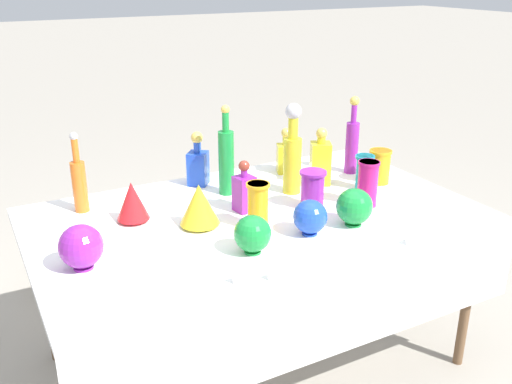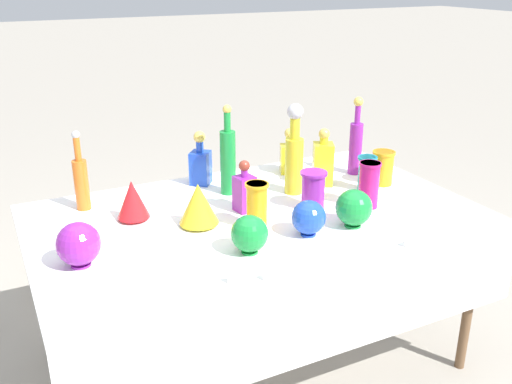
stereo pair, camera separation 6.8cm
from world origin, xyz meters
TOP-DOWN VIEW (x-y plane):
  - ground_plane at (0.00, 0.00)m, footprint 40.00×40.00m
  - display_table at (0.00, -0.04)m, footprint 1.86×1.14m
  - tall_bottle_0 at (0.27, 0.14)m, footprint 0.08×0.08m
  - tall_bottle_1 at (-0.01, 0.27)m, footprint 0.07×0.07m
  - tall_bottle_2 at (0.68, 0.24)m, footprint 0.07×0.07m
  - tall_bottle_3 at (-0.65, 0.38)m, footprint 0.06×0.06m
  - square_decanter_0 at (-0.03, 0.05)m, footprint 0.09×0.09m
  - square_decanter_1 at (-0.08, 0.45)m, footprint 0.13×0.13m
  - square_decanter_2 at (0.45, 0.18)m, footprint 0.12×0.12m
  - square_decanter_3 at (0.38, 0.40)m, footprint 0.11×0.11m
  - slender_vase_0 at (0.59, 0.02)m, footprint 0.09×0.09m
  - slender_vase_1 at (0.71, 0.05)m, footprint 0.11×0.11m
  - slender_vase_2 at (0.25, -0.06)m, footprint 0.12×0.12m
  - slender_vase_3 at (0.47, -0.15)m, footprint 0.09×0.09m
  - slender_vase_4 at (-0.06, -0.13)m, footprint 0.10×0.10m
  - fluted_vase_0 at (-0.26, 0.00)m, footprint 0.16×0.16m
  - fluted_vase_1 at (-0.48, 0.17)m, footprint 0.13×0.13m
  - round_bowl_0 at (0.30, -0.29)m, footprint 0.15×0.15m
  - round_bowl_1 at (-0.18, -0.31)m, footprint 0.14×0.14m
  - round_bowl_2 at (0.09, -0.28)m, footprint 0.14×0.14m
  - round_bowl_3 at (-0.76, -0.13)m, footprint 0.15×0.15m
  - price_tag_left at (-0.31, -0.48)m, footprint 0.06×0.02m
  - price_tag_center at (-0.20, -0.50)m, footprint 0.07×0.02m
  - price_tag_right at (0.39, -0.52)m, footprint 0.06×0.02m
  - cardboard_box_behind_left at (-0.45, 1.09)m, footprint 0.49×0.45m
  - cardboard_box_behind_right at (-0.06, 1.22)m, footprint 0.52×0.51m

SIDE VIEW (x-z plane):
  - ground_plane at x=0.00m, z-range 0.00..0.00m
  - cardboard_box_behind_right at x=-0.06m, z-range -0.04..0.33m
  - cardboard_box_behind_left at x=-0.45m, z-range -0.04..0.39m
  - display_table at x=0.00m, z-range 0.32..1.08m
  - price_tag_right at x=0.39m, z-range 0.76..0.79m
  - price_tag_center at x=-0.20m, z-range 0.76..0.79m
  - price_tag_left at x=-0.31m, z-range 0.76..0.80m
  - round_bowl_2 at x=0.09m, z-range 0.76..0.91m
  - round_bowl_1 at x=-0.18m, z-range 0.76..0.91m
  - round_bowl_0 at x=0.30m, z-range 0.76..0.92m
  - round_bowl_3 at x=-0.76m, z-range 0.76..0.93m
  - slender_vase_1 at x=0.71m, z-range 0.77..0.93m
  - fluted_vase_1 at x=-0.48m, z-range 0.76..0.93m
  - square_decanter_3 at x=0.38m, z-range 0.73..0.97m
  - slender_vase_0 at x=0.59m, z-range 0.77..0.93m
  - slender_vase_2 at x=0.25m, z-range 0.77..0.94m
  - square_decanter_0 at x=-0.03m, z-range 0.74..0.97m
  - fluted_vase_0 at x=-0.26m, z-range 0.76..0.94m
  - slender_vase_4 at x=-0.06m, z-range 0.77..0.96m
  - square_decanter_1 at x=-0.08m, z-range 0.73..0.99m
  - slender_vase_3 at x=0.47m, z-range 0.77..0.97m
  - square_decanter_2 at x=0.45m, z-range 0.74..1.02m
  - tall_bottle_3 at x=-0.65m, z-range 0.72..1.07m
  - tall_bottle_2 at x=0.68m, z-range 0.72..1.12m
  - tall_bottle_1 at x=-0.01m, z-range 0.72..1.14m
  - tall_bottle_0 at x=0.27m, z-range 0.74..1.16m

